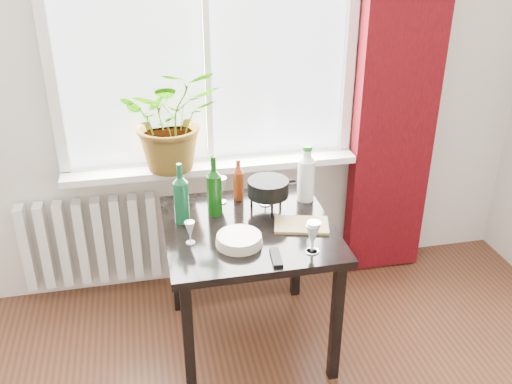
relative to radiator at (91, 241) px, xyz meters
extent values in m
cube|color=white|center=(0.75, 0.04, 1.22)|extent=(1.72, 0.08, 1.62)
cube|color=white|center=(0.75, -0.03, 0.44)|extent=(1.72, 0.20, 0.04)
cube|color=#3B0509|center=(1.87, -0.06, 0.92)|extent=(0.50, 0.12, 2.56)
cube|color=white|center=(0.00, 0.00, 0.00)|extent=(0.80, 0.10, 0.55)
cube|color=black|center=(0.85, -0.63, 0.34)|extent=(0.85, 0.85, 0.04)
cube|color=black|center=(0.48, -1.00, -0.03)|extent=(0.05, 0.05, 0.70)
cube|color=black|center=(0.48, -0.27, -0.03)|extent=(0.05, 0.05, 0.70)
cube|color=black|center=(1.21, -1.00, -0.03)|extent=(0.05, 0.05, 0.70)
cube|color=black|center=(1.21, -0.27, -0.03)|extent=(0.05, 0.05, 0.70)
imported|color=#286F1D|center=(0.53, -0.06, 0.76)|extent=(0.54, 0.47, 0.60)
cylinder|color=beige|center=(0.77, -0.79, 0.38)|extent=(0.24, 0.24, 0.05)
cube|color=black|center=(0.91, -0.96, 0.37)|extent=(0.06, 0.15, 0.02)
cube|color=olive|center=(1.11, -0.69, 0.37)|extent=(0.31, 0.24, 0.01)
camera|label=1|loc=(0.36, -3.09, 1.81)|focal=40.00mm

